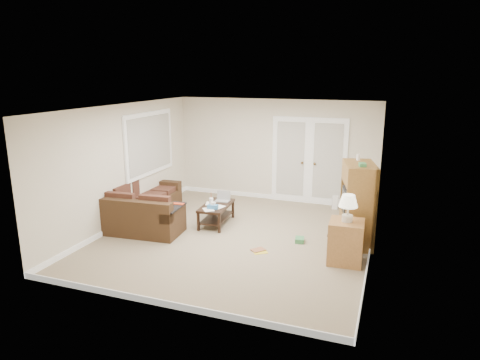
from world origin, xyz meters
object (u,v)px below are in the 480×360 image
at_px(sectional_sofa, 144,209).
at_px(side_cabinet, 346,238).
at_px(tv_armoire, 357,204).
at_px(coffee_table, 217,213).

distance_m(sectional_sofa, side_cabinet, 4.29).
relative_size(sectional_sofa, side_cabinet, 2.11).
bearing_deg(side_cabinet, tv_armoire, 82.52).
bearing_deg(side_cabinet, coffee_table, 157.75).
xyz_separation_m(sectional_sofa, side_cabinet, (4.25, -0.58, 0.13)).
xyz_separation_m(sectional_sofa, tv_armoire, (4.34, 0.33, 0.48)).
xyz_separation_m(coffee_table, tv_armoire, (2.85, -0.11, 0.54)).
relative_size(coffee_table, tv_armoire, 0.65).
distance_m(tv_armoire, side_cabinet, 0.97).
bearing_deg(coffee_table, sectional_sofa, -168.09).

